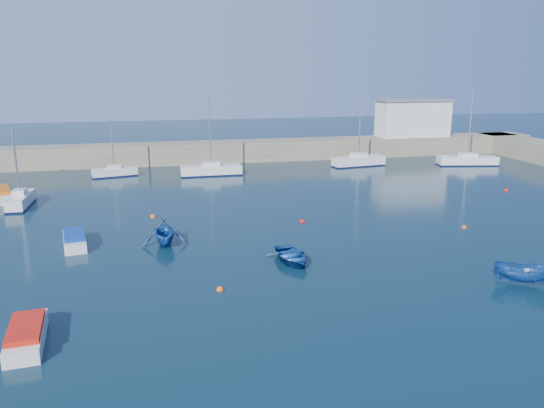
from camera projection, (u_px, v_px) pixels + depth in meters
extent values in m
plane|color=#0C2534|center=(300.00, 307.00, 27.13)|extent=(220.00, 220.00, 0.00)
cube|color=gray|center=(204.00, 152.00, 70.25)|extent=(96.00, 4.50, 2.60)
cube|color=silver|center=(413.00, 119.00, 75.94)|extent=(10.00, 4.00, 5.00)
cube|color=silver|center=(21.00, 201.00, 47.18)|extent=(1.58, 5.29, 1.09)
cylinder|color=#B7BABC|center=(16.00, 161.00, 46.31)|extent=(0.17, 0.17, 6.05)
cube|color=silver|center=(115.00, 172.00, 60.67)|extent=(5.18, 2.51, 0.96)
cylinder|color=#B7BABC|center=(112.00, 143.00, 59.86)|extent=(0.14, 0.14, 5.74)
cube|color=silver|center=(211.00, 170.00, 61.47)|extent=(7.03, 1.97, 1.13)
cylinder|color=#B7BABC|center=(210.00, 131.00, 60.34)|extent=(0.16, 0.16, 8.09)
cube|color=silver|center=(358.00, 161.00, 67.43)|extent=(7.03, 2.86, 1.21)
cylinder|color=#B7BABC|center=(360.00, 126.00, 66.32)|extent=(0.18, 0.18, 7.85)
cube|color=silver|center=(467.00, 161.00, 68.13)|extent=(7.73, 3.52, 1.12)
cylinder|color=#B7BABC|center=(471.00, 123.00, 66.95)|extent=(0.16, 0.16, 8.59)
cube|color=silver|center=(27.00, 337.00, 23.41)|extent=(1.80, 4.26, 0.68)
cube|color=red|center=(25.00, 327.00, 23.30)|extent=(1.64, 3.22, 0.25)
cube|color=silver|center=(75.00, 241.00, 36.53)|extent=(2.00, 4.15, 0.71)
cube|color=navy|center=(74.00, 234.00, 36.41)|extent=(1.77, 3.16, 0.27)
imported|color=navy|center=(292.00, 256.00, 33.46)|extent=(3.09, 4.04, 0.78)
imported|color=navy|center=(164.00, 232.00, 36.72)|extent=(3.07, 3.55, 1.86)
imported|color=navy|center=(524.00, 273.00, 29.98)|extent=(3.41, 2.71, 1.25)
sphere|color=#EE530C|center=(220.00, 290.00, 29.27)|extent=(0.43, 0.43, 0.43)
sphere|color=red|center=(302.00, 222.00, 42.49)|extent=(0.47, 0.47, 0.47)
sphere|color=#EE530C|center=(464.00, 228.00, 40.93)|extent=(0.40, 0.40, 0.40)
sphere|color=#EE530C|center=(153.00, 217.00, 43.95)|extent=(0.50, 0.50, 0.50)
sphere|color=red|center=(506.00, 191.00, 53.50)|extent=(0.47, 0.47, 0.47)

